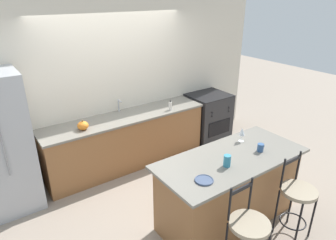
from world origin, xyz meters
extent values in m
plane|color=gray|center=(0.00, 0.00, 0.00)|extent=(18.00, 18.00, 0.00)
cube|color=beige|center=(0.00, 0.70, 1.35)|extent=(6.00, 0.07, 2.70)
cube|color=#936038|center=(0.00, 0.38, 0.44)|extent=(2.76, 0.65, 0.87)
cube|color=gray|center=(0.00, 0.38, 0.89)|extent=(2.80, 0.68, 0.03)
cube|color=black|center=(0.00, 0.38, 0.90)|extent=(0.56, 0.36, 0.01)
cylinder|color=#ADAFB5|center=(0.00, 0.60, 1.02)|extent=(0.02, 0.02, 0.22)
cylinder|color=#ADAFB5|center=(0.00, 0.54, 1.12)|extent=(0.02, 0.12, 0.02)
cube|color=#936038|center=(0.42, -1.62, 0.45)|extent=(1.82, 0.75, 0.90)
cube|color=gray|center=(0.42, -1.62, 0.92)|extent=(1.94, 0.87, 0.03)
cylinder|color=#939399|center=(-1.84, -0.06, 1.05)|extent=(0.02, 0.02, 0.73)
cube|color=#28282B|center=(1.82, 0.34, 0.46)|extent=(0.77, 0.68, 0.92)
cube|color=black|center=(1.82, -0.01, 0.35)|extent=(0.56, 0.01, 0.29)
cube|color=black|center=(1.82, 0.34, 0.93)|extent=(0.77, 0.68, 0.02)
cylinder|color=black|center=(1.60, -0.01, 0.72)|extent=(0.03, 0.02, 0.03)
cylinder|color=black|center=(2.04, -0.01, 0.72)|extent=(0.03, 0.02, 0.03)
cylinder|color=black|center=(1.60, -0.01, 0.64)|extent=(0.03, 0.02, 0.03)
cylinder|color=black|center=(2.04, -0.01, 0.64)|extent=(0.03, 0.02, 0.03)
cylinder|color=black|center=(0.12, -2.17, 0.32)|extent=(0.02, 0.02, 0.63)
cylinder|color=gray|center=(-0.03, -2.32, 0.65)|extent=(0.42, 0.42, 0.04)
cylinder|color=black|center=(-0.18, -2.17, 0.87)|extent=(0.02, 0.02, 0.39)
cylinder|color=black|center=(0.12, -2.17, 0.87)|extent=(0.02, 0.02, 0.39)
cube|color=black|center=(-0.03, -2.17, 0.99)|extent=(0.30, 0.02, 0.04)
cylinder|color=black|center=(0.72, -2.43, 0.32)|extent=(0.02, 0.02, 0.63)
cylinder|color=black|center=(1.02, -2.43, 0.32)|extent=(0.02, 0.02, 0.63)
cylinder|color=black|center=(0.72, -2.13, 0.32)|extent=(0.02, 0.02, 0.63)
cylinder|color=black|center=(1.02, -2.13, 0.32)|extent=(0.02, 0.02, 0.63)
torus|color=black|center=(0.87, -2.28, 0.20)|extent=(0.32, 0.32, 0.02)
cylinder|color=gray|center=(0.87, -2.28, 0.65)|extent=(0.42, 0.42, 0.04)
cylinder|color=black|center=(0.72, -2.13, 0.87)|extent=(0.02, 0.02, 0.39)
cylinder|color=black|center=(1.02, -2.13, 0.87)|extent=(0.02, 0.02, 0.39)
cube|color=black|center=(0.87, -2.13, 0.99)|extent=(0.30, 0.02, 0.04)
cylinder|color=#425170|center=(-0.19, -1.80, 0.95)|extent=(0.21, 0.21, 0.01)
torus|color=#425170|center=(-0.19, -1.80, 0.95)|extent=(0.20, 0.20, 0.01)
cylinder|color=white|center=(0.83, -1.39, 0.94)|extent=(0.07, 0.07, 0.00)
cylinder|color=white|center=(0.83, -1.39, 0.99)|extent=(0.01, 0.01, 0.09)
cone|color=white|center=(0.83, -1.39, 1.08)|extent=(0.08, 0.08, 0.10)
cylinder|color=#335689|center=(0.81, -1.72, 0.99)|extent=(0.08, 0.08, 0.10)
torus|color=#335689|center=(0.85, -1.72, 0.99)|extent=(0.07, 0.01, 0.07)
cylinder|color=teal|center=(0.22, -1.73, 1.01)|extent=(0.08, 0.08, 0.14)
ellipsoid|color=orange|center=(-0.76, 0.25, 0.97)|extent=(0.16, 0.16, 0.13)
cylinder|color=brown|center=(-0.76, 0.25, 1.05)|extent=(0.02, 0.02, 0.02)
cylinder|color=silver|center=(0.76, 0.16, 0.98)|extent=(0.05, 0.05, 0.14)
cylinder|color=black|center=(0.76, 0.16, 1.06)|extent=(0.02, 0.02, 0.04)
camera|label=1|loc=(-2.03, -3.76, 2.80)|focal=32.00mm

